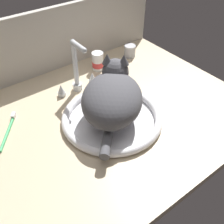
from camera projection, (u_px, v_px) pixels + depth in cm
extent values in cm
cube|color=#CCB793|center=(96.00, 124.00, 96.83)|extent=(118.04, 79.93, 3.00)
cube|color=beige|center=(40.00, 47.00, 112.41)|extent=(118.04, 2.40, 30.70)
torus|color=white|center=(112.00, 117.00, 95.17)|extent=(36.60, 36.60, 2.85)
cylinder|color=white|center=(112.00, 120.00, 95.91)|extent=(32.33, 32.33, 0.60)
cylinder|color=silver|center=(78.00, 86.00, 109.64)|extent=(4.00, 4.00, 2.78)
cylinder|color=silver|center=(75.00, 64.00, 102.61)|extent=(2.00, 2.00, 18.52)
sphere|color=silver|center=(73.00, 42.00, 96.50)|extent=(2.20, 2.20, 2.20)
cylinder|color=silver|center=(78.00, 46.00, 94.19)|extent=(2.00, 7.69, 2.00)
sphere|color=silver|center=(84.00, 50.00, 91.88)|extent=(2.10, 2.10, 2.10)
cylinder|color=silver|center=(62.00, 94.00, 106.67)|extent=(3.20, 3.20, 1.60)
cone|color=silver|center=(61.00, 89.00, 104.95)|extent=(2.88, 2.88, 3.60)
cylinder|color=silver|center=(92.00, 81.00, 113.40)|extent=(3.20, 3.20, 1.60)
cone|color=silver|center=(92.00, 76.00, 111.68)|extent=(2.88, 2.88, 3.60)
ellipsoid|color=#4C4C51|center=(112.00, 99.00, 89.65)|extent=(34.13, 34.43, 13.86)
sphere|color=#4C4C51|center=(115.00, 72.00, 95.29)|extent=(9.87, 9.87, 9.87)
cone|color=#4C4C51|center=(107.00, 59.00, 92.03)|extent=(3.75, 3.75, 3.70)
cone|color=#4C4C51|center=(124.00, 60.00, 91.54)|extent=(3.75, 3.75, 3.70)
ellipsoid|color=silver|center=(116.00, 69.00, 98.70)|extent=(5.05, 4.99, 3.16)
ellipsoid|color=silver|center=(115.00, 85.00, 97.32)|extent=(13.67, 13.50, 7.62)
cylinder|color=#4C4C51|center=(107.00, 143.00, 81.74)|extent=(10.06, 10.41, 3.20)
cylinder|color=white|center=(98.00, 63.00, 120.16)|extent=(5.01, 5.01, 6.56)
cylinder|color=#D13838|center=(98.00, 64.00, 120.51)|extent=(5.16, 5.16, 2.63)
cylinder|color=white|center=(97.00, 55.00, 117.38)|extent=(5.26, 5.26, 1.84)
cylinder|color=#B2B5BA|center=(130.00, 52.00, 129.78)|extent=(5.44, 5.44, 4.81)
cylinder|color=silver|center=(130.00, 46.00, 127.86)|extent=(5.55, 5.55, 1.00)
cylinder|color=#3FB266|center=(7.00, 134.00, 90.11)|extent=(9.94, 13.30, 1.00)
cube|color=white|center=(13.00, 115.00, 96.56)|extent=(2.49, 2.81, 1.20)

